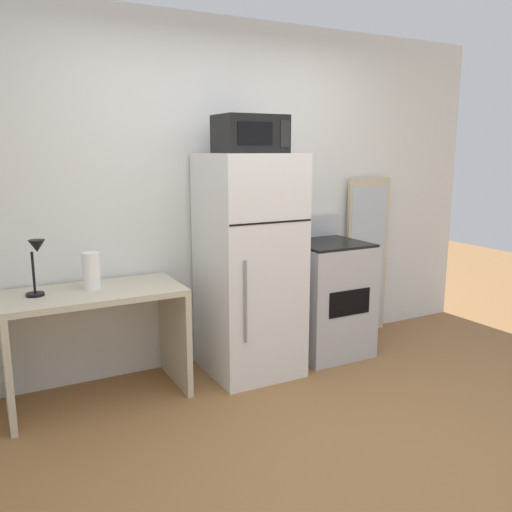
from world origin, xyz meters
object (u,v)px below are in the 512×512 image
(microwave, at_px, (250,134))
(leaning_mirror, at_px, (367,256))
(oven_range, at_px, (326,297))
(refrigerator, at_px, (249,265))
(desk_lamp, at_px, (36,258))
(paper_towel_roll, at_px, (91,271))
(desk, at_px, (95,324))

(microwave, height_order, leaning_mirror, microwave)
(microwave, xyz_separation_m, oven_range, (0.72, 0.05, -1.28))
(oven_range, bearing_deg, refrigerator, -177.43)
(refrigerator, relative_size, leaning_mirror, 1.16)
(desk_lamp, bearing_deg, refrigerator, -2.43)
(oven_range, distance_m, leaning_mirror, 0.71)
(refrigerator, distance_m, oven_range, 0.80)
(paper_towel_roll, relative_size, oven_range, 0.22)
(refrigerator, bearing_deg, oven_range, 2.57)
(refrigerator, relative_size, microwave, 3.52)
(paper_towel_roll, distance_m, leaning_mirror, 2.46)
(oven_range, bearing_deg, paper_towel_roll, 178.40)
(desk_lamp, height_order, leaning_mirror, leaning_mirror)
(leaning_mirror, bearing_deg, refrigerator, -167.88)
(desk, distance_m, refrigerator, 1.15)
(desk_lamp, distance_m, microwave, 1.62)
(oven_range, height_order, leaning_mirror, leaning_mirror)
(desk_lamp, xyz_separation_m, refrigerator, (1.43, -0.06, -0.18))
(paper_towel_roll, relative_size, leaning_mirror, 0.17)
(desk_lamp, bearing_deg, paper_towel_roll, 3.95)
(desk, relative_size, leaning_mirror, 0.81)
(refrigerator, bearing_deg, microwave, -89.69)
(oven_range, xyz_separation_m, leaning_mirror, (0.62, 0.26, 0.23))
(desk, height_order, microwave, microwave)
(desk, bearing_deg, refrigerator, -2.21)
(microwave, bearing_deg, paper_towel_roll, 174.61)
(microwave, distance_m, leaning_mirror, 1.73)
(desk_lamp, distance_m, refrigerator, 1.45)
(paper_towel_roll, distance_m, microwave, 1.42)
(desk, height_order, refrigerator, refrigerator)
(desk_lamp, distance_m, leaning_mirror, 2.80)
(paper_towel_roll, relative_size, microwave, 0.52)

